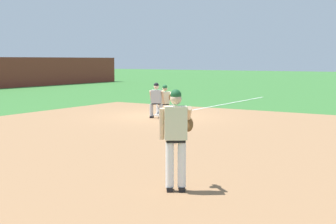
# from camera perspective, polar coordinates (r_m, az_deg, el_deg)

# --- Properties ---
(ground_plane) EXTENTS (160.00, 160.00, 0.00)m
(ground_plane) POSITION_cam_1_polar(r_m,az_deg,el_deg) (19.81, -0.95, -0.52)
(ground_plane) COLOR #336B2D
(infield_dirt_patch) EXTENTS (18.00, 18.00, 0.01)m
(infield_dirt_patch) POSITION_cam_1_polar(r_m,az_deg,el_deg) (14.18, -0.38, -3.28)
(infield_dirt_patch) COLOR #936B47
(infield_dirt_patch) RESTS_ON ground
(foul_line_stripe) EXTENTS (11.94, 0.10, 0.00)m
(foul_line_stripe) POSITION_cam_1_polar(r_m,az_deg,el_deg) (24.98, 6.57, 0.89)
(foul_line_stripe) COLOR white
(foul_line_stripe) RESTS_ON ground
(first_base_bag) EXTENTS (0.38, 0.38, 0.09)m
(first_base_bag) POSITION_cam_1_polar(r_m,az_deg,el_deg) (19.80, -0.95, -0.39)
(first_base_bag) COLOR white
(first_base_bag) RESTS_ON ground
(baseball) EXTENTS (0.07, 0.07, 0.07)m
(baseball) POSITION_cam_1_polar(r_m,az_deg,el_deg) (13.34, 0.85, -3.75)
(baseball) COLOR white
(baseball) RESTS_ON ground
(pitcher) EXTENTS (0.85, 0.57, 1.86)m
(pitcher) POSITION_cam_1_polar(r_m,az_deg,el_deg) (8.44, 1.05, -2.66)
(pitcher) COLOR black
(pitcher) RESTS_ON ground
(first_baseman) EXTENTS (0.80, 1.05, 1.34)m
(first_baseman) POSITION_cam_1_polar(r_m,az_deg,el_deg) (19.78, -0.33, 1.60)
(first_baseman) COLOR black
(first_baseman) RESTS_ON ground
(baserunner) EXTENTS (0.57, 0.66, 1.46)m
(baserunner) POSITION_cam_1_polar(r_m,az_deg,el_deg) (19.09, -1.44, 1.61)
(baserunner) COLOR black
(baserunner) RESTS_ON ground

